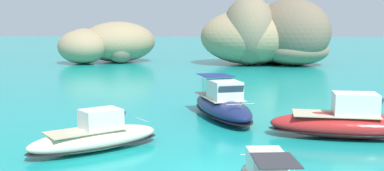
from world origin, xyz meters
TOP-DOWN VIEW (x-y plane):
  - islet_large at (9.60, 54.40)m, footprint 22.52×21.34m
  - islet_small at (-17.16, 57.09)m, footprint 19.19×18.01m
  - motorboat_cream at (-6.06, 3.64)m, footprint 7.15×6.22m
  - motorboat_red at (8.03, 6.76)m, footprint 9.28×3.89m
  - motorboat_navy at (0.92, 12.09)m, footprint 5.34×9.61m

SIDE VIEW (x-z plane):
  - motorboat_cream at x=-6.06m, z-range -0.36..1.81m
  - motorboat_red at x=8.03m, z-range -0.44..2.21m
  - motorboat_navy at x=0.92m, z-range -0.52..2.36m
  - islet_small at x=-17.16m, z-range -0.31..6.52m
  - islet_large at x=9.60m, z-range -0.80..10.00m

